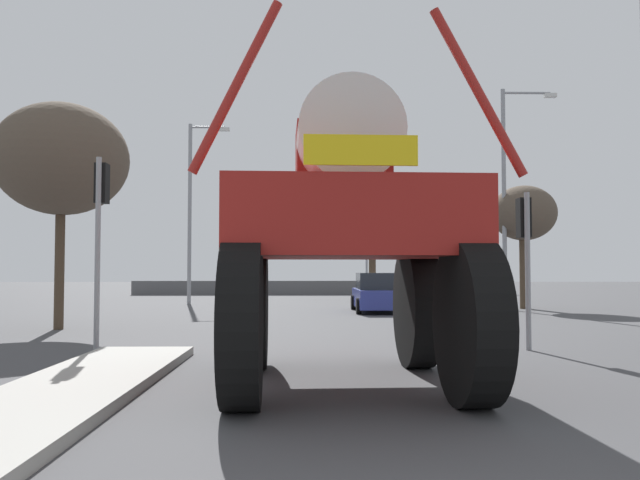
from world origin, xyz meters
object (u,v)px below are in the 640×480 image
(sedan_ahead, at_px, (378,293))
(bare_tree_left, at_px, (61,160))
(traffic_signal_near_right, at_px, (525,235))
(traffic_signal_far_left, at_px, (366,254))
(streetlight_far_left, at_px, (193,204))
(streetlight_far_right, at_px, (508,186))
(bare_tree_far_center, at_px, (372,198))
(bare_tree_right, at_px, (524,215))
(oversize_sprayer, at_px, (345,239))
(traffic_signal_near_left, at_px, (101,210))

(sedan_ahead, xyz_separation_m, bare_tree_left, (-9.63, -7.11, 4.03))
(traffic_signal_near_right, distance_m, traffic_signal_far_left, 19.24)
(streetlight_far_left, relative_size, bare_tree_left, 1.36)
(sedan_ahead, height_order, bare_tree_left, bare_tree_left)
(bare_tree_left, bearing_deg, traffic_signal_far_left, 55.91)
(sedan_ahead, relative_size, streetlight_far_right, 0.45)
(bare_tree_left, height_order, bare_tree_far_center, bare_tree_far_center)
(traffic_signal_far_left, xyz_separation_m, bare_tree_far_center, (0.39, 0.90, 2.99))
(traffic_signal_near_right, bearing_deg, bare_tree_right, 71.50)
(traffic_signal_far_left, relative_size, bare_tree_right, 0.64)
(traffic_signal_near_right, xyz_separation_m, bare_tree_right, (4.51, 13.48, 1.56))
(bare_tree_far_center, bearing_deg, oversize_sprayer, -96.60)
(sedan_ahead, xyz_separation_m, traffic_signal_near_right, (1.86, -11.70, 1.68))
(streetlight_far_left, bearing_deg, bare_tree_far_center, 17.26)
(traffic_signal_near_right, height_order, bare_tree_far_center, bare_tree_far_center)
(sedan_ahead, distance_m, streetlight_far_left, 10.75)
(bare_tree_right, bearing_deg, bare_tree_left, -150.96)
(oversize_sprayer, relative_size, traffic_signal_near_left, 1.35)
(oversize_sprayer, relative_size, bare_tree_left, 0.85)
(sedan_ahead, distance_m, streetlight_far_right, 7.20)
(bare_tree_far_center, bearing_deg, traffic_signal_near_left, -110.90)
(streetlight_far_right, xyz_separation_m, bare_tree_far_center, (-4.95, 7.08, 0.29))
(bare_tree_right, relative_size, bare_tree_far_center, 0.75)
(oversize_sprayer, bearing_deg, sedan_ahead, -10.22)
(bare_tree_right, bearing_deg, traffic_signal_far_left, 137.20)
(traffic_signal_near_left, xyz_separation_m, traffic_signal_near_right, (8.90, 0.01, -0.53))
(traffic_signal_far_left, distance_m, bare_tree_right, 8.51)
(oversize_sprayer, xyz_separation_m, streetlight_far_right, (7.74, 17.11, 2.96))
(traffic_signal_near_left, bearing_deg, sedan_ahead, 58.97)
(streetlight_far_right, bearing_deg, traffic_signal_near_right, -105.94)
(sedan_ahead, xyz_separation_m, traffic_signal_far_left, (0.23, 7.47, 1.68))
(sedan_ahead, height_order, bare_tree_far_center, bare_tree_far_center)
(traffic_signal_near_right, distance_m, streetlight_far_left, 20.18)
(oversize_sprayer, distance_m, streetlight_far_right, 19.01)
(traffic_signal_near_right, xyz_separation_m, traffic_signal_far_left, (-1.63, 19.17, 0.01))
(sedan_ahead, bearing_deg, traffic_signal_near_left, 148.69)
(streetlight_far_right, xyz_separation_m, bare_tree_right, (0.80, 0.49, -1.14))
(traffic_signal_near_right, bearing_deg, traffic_signal_far_left, 94.85)
(traffic_signal_near_left, distance_m, streetlight_far_right, 18.25)
(traffic_signal_near_left, height_order, bare_tree_left, bare_tree_left)
(streetlight_far_right, xyz_separation_m, bare_tree_left, (-15.20, -8.39, -0.35))
(streetlight_far_left, height_order, bare_tree_left, streetlight_far_left)
(streetlight_far_right, relative_size, bare_tree_right, 1.77)
(oversize_sprayer, bearing_deg, streetlight_far_left, 13.37)
(streetlight_far_right, distance_m, bare_tree_far_center, 8.64)
(sedan_ahead, height_order, streetlight_far_left, streetlight_far_left)
(oversize_sprayer, distance_m, bare_tree_right, 19.65)
(oversize_sprayer, xyz_separation_m, streetlight_far_left, (-6.05, 21.43, 2.64))
(traffic_signal_near_left, xyz_separation_m, bare_tree_right, (13.42, 13.50, 1.04))
(traffic_signal_near_left, bearing_deg, streetlight_far_left, 93.89)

